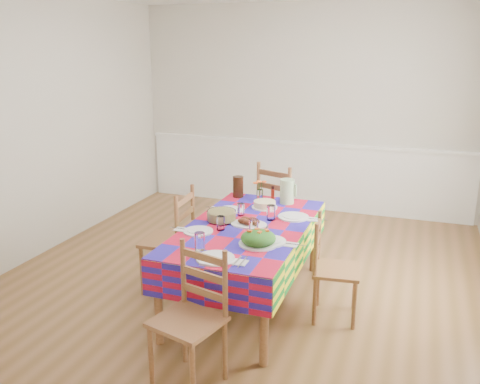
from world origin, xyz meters
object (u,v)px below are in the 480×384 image
object	(u,v)px
dining_table	(247,234)
chair_left	(172,241)
green_pitcher	(287,191)
tea_pitcher	(238,187)
chair_far	(281,210)
chair_right	(332,269)
meat_platter	(249,222)
chair_near	(192,318)

from	to	relation	value
dining_table	chair_left	size ratio (longest dim) A/B	1.89
green_pitcher	tea_pitcher	bearing A→B (deg)	175.24
chair_far	chair_right	size ratio (longest dim) A/B	1.18
chair_right	green_pitcher	bearing A→B (deg)	31.06
meat_platter	chair_right	size ratio (longest dim) A/B	0.37
green_pitcher	chair_right	distance (m)	1.01
chair_near	chair_right	xyz separation A→B (m)	(0.71, 1.13, -0.03)
meat_platter	dining_table	bearing A→B (deg)	-105.26
dining_table	chair_left	world-z (taller)	chair_left
chair_near	chair_far	world-z (taller)	chair_far
meat_platter	chair_near	bearing A→B (deg)	-89.72
meat_platter	green_pitcher	xyz separation A→B (m)	(0.14, 0.71, 0.09)
tea_pitcher	chair_left	xyz separation A→B (m)	(-0.35, -0.77, -0.34)
chair_near	chair_far	xyz separation A→B (m)	(-0.03, 2.27, 0.04)
chair_right	chair_far	bearing A→B (deg)	26.01
meat_platter	chair_right	world-z (taller)	chair_right
dining_table	chair_right	distance (m)	0.75
meat_platter	tea_pitcher	world-z (taller)	tea_pitcher
meat_platter	chair_near	size ratio (longest dim) A/B	0.34
meat_platter	chair_left	xyz separation A→B (m)	(-0.72, -0.02, -0.26)
meat_platter	chair_right	bearing A→B (deg)	-1.97
chair_far	chair_near	bearing A→B (deg)	109.40
green_pitcher	chair_near	xyz separation A→B (m)	(-0.14, -1.87, -0.37)
dining_table	green_pitcher	bearing A→B (deg)	78.39
meat_platter	chair_near	distance (m)	1.19
tea_pitcher	chair_right	world-z (taller)	tea_pitcher
chair_near	chair_left	size ratio (longest dim) A/B	0.96
green_pitcher	dining_table	bearing A→B (deg)	-101.61
chair_left	tea_pitcher	bearing A→B (deg)	152.30
green_pitcher	chair_near	distance (m)	1.91
green_pitcher	chair_far	world-z (taller)	chair_far
meat_platter	chair_far	xyz separation A→B (m)	(-0.02, 1.11, -0.23)
meat_platter	chair_near	xyz separation A→B (m)	(0.01, -1.16, -0.27)
chair_far	chair_left	world-z (taller)	chair_far
chair_near	chair_left	xyz separation A→B (m)	(-0.73, 1.14, 0.02)
dining_table	chair_far	xyz separation A→B (m)	(-0.01, 1.13, -0.13)
tea_pitcher	chair_left	bearing A→B (deg)	-114.77
dining_table	tea_pitcher	distance (m)	0.87
green_pitcher	chair_right	bearing A→B (deg)	-52.07
meat_platter	green_pitcher	bearing A→B (deg)	78.49
meat_platter	chair_left	distance (m)	0.77
tea_pitcher	chair_near	bearing A→B (deg)	-78.95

